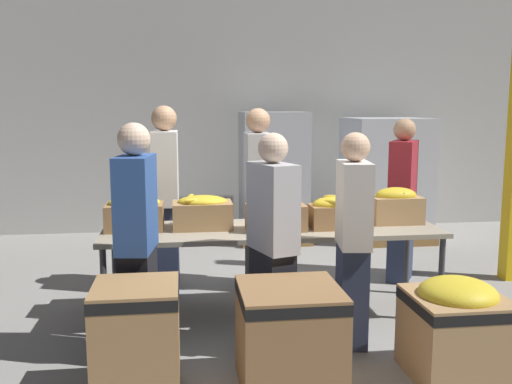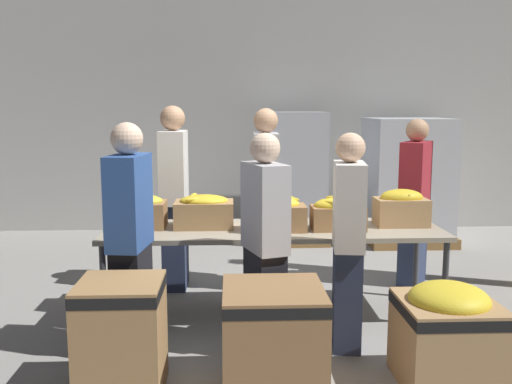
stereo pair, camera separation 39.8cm
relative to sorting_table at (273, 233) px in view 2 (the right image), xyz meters
name	(u,v)px [view 2 (the right image)]	position (x,y,z in m)	size (l,w,h in m)	color
ground_plane	(273,314)	(0.00, 0.00, -0.71)	(30.00, 30.00, 0.00)	gray
wall_back	(255,91)	(0.00, 3.54, 1.29)	(16.00, 0.08, 4.00)	#B7B7B2
sorting_table	(273,233)	(0.00, 0.00, 0.00)	(2.85, 0.84, 0.76)	#9E937F
banana_box_0	(138,211)	(-1.15, 0.08, 0.19)	(0.47, 0.33, 0.29)	olive
banana_box_1	(204,211)	(-0.59, 0.07, 0.19)	(0.50, 0.37, 0.28)	#A37A4C
banana_box_2	(276,214)	(0.02, -0.09, 0.19)	(0.49, 0.31, 0.29)	olive
banana_box_3	(338,213)	(0.54, -0.07, 0.19)	(0.44, 0.29, 0.28)	olive
banana_box_4	(401,207)	(1.11, 0.06, 0.21)	(0.44, 0.28, 0.32)	tan
volunteer_0	(414,203)	(1.47, 0.80, 0.11)	(0.42, 0.50, 1.66)	#2D3856
volunteer_1	(266,200)	(-0.02, 0.76, 0.16)	(0.25, 0.48, 1.77)	black
volunteer_2	(174,199)	(-0.91, 0.80, 0.18)	(0.25, 0.48, 1.79)	#2D3856
volunteer_3	(348,243)	(0.50, -0.69, 0.08)	(0.27, 0.45, 1.60)	#2D3856
volunteer_4	(130,242)	(-1.07, -0.76, 0.12)	(0.28, 0.47, 1.68)	black
volunteer_5	(265,245)	(-0.12, -0.75, 0.08)	(0.34, 0.48, 1.60)	black
donation_bin_0	(121,333)	(-1.05, -1.31, -0.33)	(0.52, 0.52, 0.72)	#A37A4C
donation_bin_1	(273,334)	(-0.10, -1.31, -0.36)	(0.64, 0.64, 0.66)	olive
donation_bin_2	(447,332)	(1.02, -1.31, -0.36)	(0.60, 0.60, 0.68)	tan
pallet_stack_0	(407,181)	(1.97, 2.66, 0.09)	(1.10, 1.10, 1.63)	olive
pallet_stack_1	(292,178)	(0.45, 2.76, 0.13)	(0.92, 0.92, 1.71)	olive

